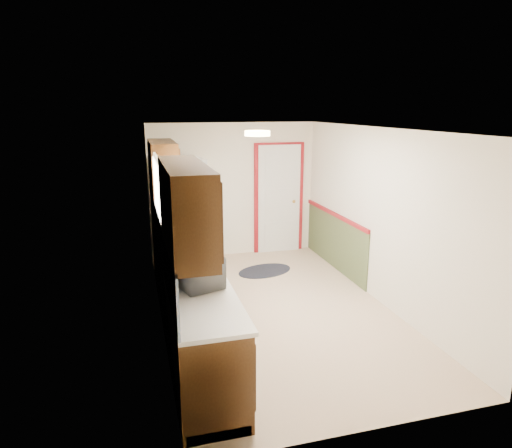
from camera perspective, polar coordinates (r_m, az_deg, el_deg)
room_shell at (r=5.90m, az=2.46°, el=0.08°), size 3.20×5.20×2.52m
kitchen_run at (r=5.49m, az=-9.07°, el=-5.45°), size 0.63×4.00×2.20m
back_wall_trim at (r=8.32m, az=4.33°, el=2.09°), size 1.12×2.30×2.08m
ceiling_fixture at (r=5.44m, az=0.18°, el=11.27°), size 0.30×0.30×0.06m
microwave at (r=4.57m, az=-7.54°, el=-5.14°), size 0.49×0.66×0.40m
refrigerator at (r=7.70m, az=-9.47°, el=1.23°), size 0.86×0.82×1.86m
rug at (r=7.65m, az=1.10°, el=-5.86°), size 1.09×0.86×0.01m
cooktop at (r=7.07m, az=-10.30°, el=0.20°), size 0.52×0.63×0.02m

